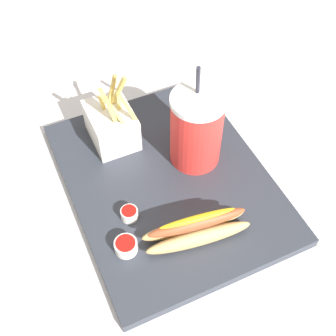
# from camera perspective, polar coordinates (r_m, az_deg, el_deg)

# --- Properties ---
(ground_plane) EXTENTS (2.40, 2.40, 0.02)m
(ground_plane) POSITION_cam_1_polar(r_m,az_deg,el_deg) (0.86, -0.00, -2.49)
(ground_plane) COLOR silver
(food_tray) EXTENTS (0.45, 0.35, 0.02)m
(food_tray) POSITION_cam_1_polar(r_m,az_deg,el_deg) (0.84, -0.00, -1.69)
(food_tray) COLOR #2D333D
(food_tray) RESTS_ON ground_plane
(soda_cup) EXTENTS (0.10, 0.10, 0.22)m
(soda_cup) POSITION_cam_1_polar(r_m,az_deg,el_deg) (0.81, 3.60, 4.92)
(soda_cup) COLOR red
(soda_cup) RESTS_ON food_tray
(fries_basket) EXTENTS (0.10, 0.08, 0.15)m
(fries_basket) POSITION_cam_1_polar(r_m,az_deg,el_deg) (0.87, -7.11, 5.46)
(fries_basket) COLOR white
(fries_basket) RESTS_ON food_tray
(hot_dog_1) EXTENTS (0.07, 0.19, 0.06)m
(hot_dog_1) POSITION_cam_1_polar(r_m,az_deg,el_deg) (0.75, 3.63, -7.66)
(hot_dog_1) COLOR tan
(hot_dog_1) RESTS_ON food_tray
(ketchup_cup_1) EXTENTS (0.03, 0.03, 0.02)m
(ketchup_cup_1) POSITION_cam_1_polar(r_m,az_deg,el_deg) (0.78, -4.90, -5.74)
(ketchup_cup_1) COLOR white
(ketchup_cup_1) RESTS_ON food_tray
(ketchup_cup_2) EXTENTS (0.04, 0.04, 0.02)m
(ketchup_cup_2) POSITION_cam_1_polar(r_m,az_deg,el_deg) (0.75, -5.34, -9.75)
(ketchup_cup_2) COLOR white
(ketchup_cup_2) RESTS_ON food_tray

